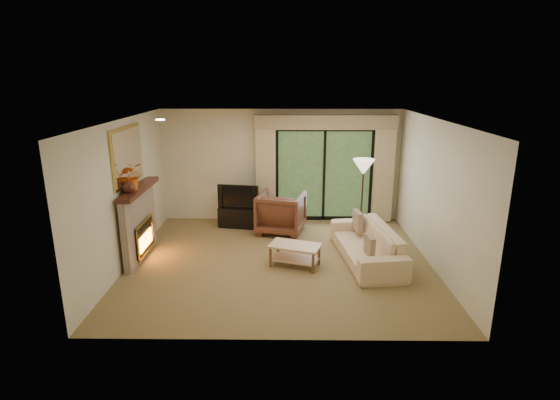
{
  "coord_description": "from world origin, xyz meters",
  "views": [
    {
      "loc": [
        0.09,
        -7.47,
        3.32
      ],
      "look_at": [
        0.0,
        0.3,
        1.1
      ],
      "focal_mm": 28.0,
      "sensor_mm": 36.0,
      "label": 1
    }
  ],
  "objects_px": {
    "armchair": "(281,213)",
    "sofa": "(367,244)",
    "media_console": "(240,217)",
    "coffee_table": "(295,255)"
  },
  "relations": [
    {
      "from": "media_console",
      "to": "armchair",
      "type": "relative_size",
      "value": 0.94
    },
    {
      "from": "armchair",
      "to": "sofa",
      "type": "xyz_separation_m",
      "value": [
        1.6,
        -1.5,
        -0.12
      ]
    },
    {
      "from": "media_console",
      "to": "sofa",
      "type": "height_order",
      "value": "sofa"
    },
    {
      "from": "armchair",
      "to": "coffee_table",
      "type": "height_order",
      "value": "armchair"
    },
    {
      "from": "sofa",
      "to": "coffee_table",
      "type": "bearing_deg",
      "value": -85.48
    },
    {
      "from": "media_console",
      "to": "coffee_table",
      "type": "xyz_separation_m",
      "value": [
        1.21,
        -2.13,
        -0.03
      ]
    },
    {
      "from": "media_console",
      "to": "armchair",
      "type": "height_order",
      "value": "armchair"
    },
    {
      "from": "sofa",
      "to": "media_console",
      "type": "bearing_deg",
      "value": -133.03
    },
    {
      "from": "media_console",
      "to": "coffee_table",
      "type": "bearing_deg",
      "value": -51.18
    },
    {
      "from": "armchair",
      "to": "sofa",
      "type": "relative_size",
      "value": 0.44
    }
  ]
}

